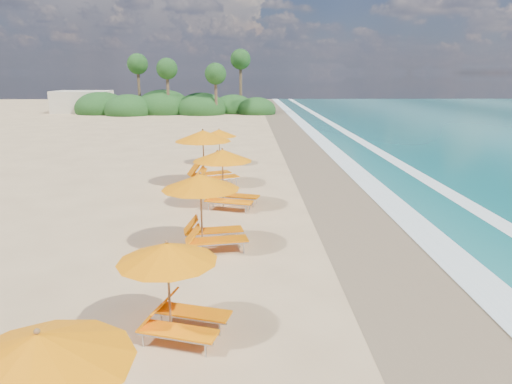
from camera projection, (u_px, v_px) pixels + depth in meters
The scene contains 10 objects.
ground at pixel (256, 226), 15.96m from camera, with size 160.00×160.00×0.00m, color tan.
wet_sand at pixel (372, 225), 16.04m from camera, with size 4.00×160.00×0.01m, color #7B6549.
surf_foam at pixel (449, 224), 16.09m from camera, with size 4.00×160.00×0.01m.
station_1 at pixel (176, 283), 9.07m from camera, with size 2.50×2.44×1.99m.
station_2 at pixel (207, 206), 13.69m from camera, with size 2.78×2.65×2.33m.
station_3 at pixel (227, 174), 17.89m from camera, with size 2.95×2.87×2.33m.
station_4 at pixel (208, 153), 21.51m from camera, with size 3.44×3.41×2.64m.
station_5 at pixel (222, 144), 26.50m from camera, with size 2.31×2.17×2.05m.
treeline at pixel (171, 106), 59.59m from camera, with size 25.80×8.80×9.74m.
beach_building at pixel (83, 102), 61.65m from camera, with size 7.00×5.00×2.80m, color beige.
Camera 1 is at (-0.32, -15.17, 5.09)m, focal length 32.65 mm.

